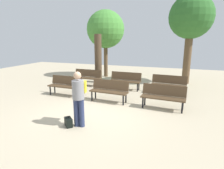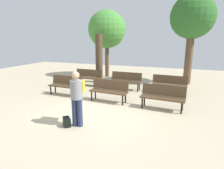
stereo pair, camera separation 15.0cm
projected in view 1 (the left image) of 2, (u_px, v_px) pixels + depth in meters
The scene contains 12 objects.
ground_plane at pixel (91, 114), 6.53m from camera, with size 24.00×24.00×0.00m, color #BCAD8E.
bench_r0_c0 at pixel (66, 84), 8.66m from camera, with size 1.62×0.53×0.87m.
bench_r0_c1 at pixel (109, 89), 7.79m from camera, with size 1.63×0.58×0.87m.
bench_r0_c2 at pixel (163, 95), 6.97m from camera, with size 1.63×0.59×0.87m.
bench_r1_c0 at pixel (87, 76), 10.52m from camera, with size 1.61×0.52×0.87m.
bench_r1_c1 at pixel (125, 80), 9.67m from camera, with size 1.61×0.52×0.87m.
bench_r1_c2 at pixel (169, 83), 8.84m from camera, with size 1.63×0.59×0.87m.
tree_0 at pixel (106, 30), 12.37m from camera, with size 2.46×2.46×4.39m.
tree_1 at pixel (191, 18), 10.25m from camera, with size 2.39×2.39×4.91m.
tree_2 at pixel (98, 59), 11.04m from camera, with size 0.41×0.41×2.81m.
visitor_with_backpack at pixel (79, 96), 5.45m from camera, with size 0.38×0.56×1.65m.
handbag at pixel (68, 122), 5.60m from camera, with size 0.36×0.35×0.29m.
Camera 1 is at (2.75, -5.50, 2.54)m, focal length 30.23 mm.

